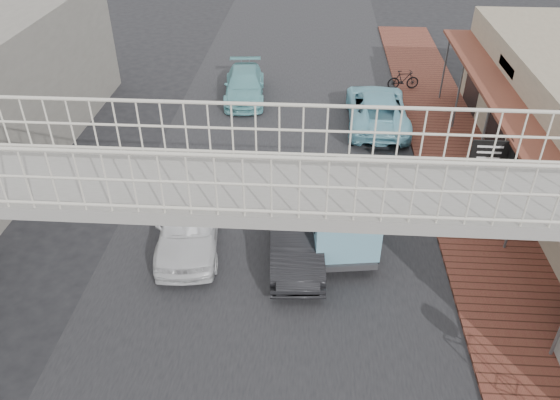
# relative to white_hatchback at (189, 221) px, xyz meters

# --- Properties ---
(ground) EXTENTS (120.00, 120.00, 0.00)m
(ground) POSITION_rel_white_hatchback_xyz_m (2.51, -0.80, -0.76)
(ground) COLOR black
(ground) RESTS_ON ground
(road_strip) EXTENTS (10.00, 60.00, 0.01)m
(road_strip) POSITION_rel_white_hatchback_xyz_m (2.51, -0.80, -0.75)
(road_strip) COLOR black
(road_strip) RESTS_ON ground
(sidewalk) EXTENTS (3.00, 40.00, 0.10)m
(sidewalk) POSITION_rel_white_hatchback_xyz_m (9.01, 2.20, -0.71)
(sidewalk) COLOR brown
(sidewalk) RESTS_ON ground
(footbridge) EXTENTS (16.40, 2.40, 6.34)m
(footbridge) POSITION_rel_white_hatchback_xyz_m (2.51, -4.80, 2.42)
(footbridge) COLOR gray
(footbridge) RESTS_ON ground
(white_hatchback) EXTENTS (2.25, 4.61, 1.51)m
(white_hatchback) POSITION_rel_white_hatchback_xyz_m (0.00, 0.00, 0.00)
(white_hatchback) COLOR silver
(white_hatchback) RESTS_ON ground
(dark_sedan) EXTENTS (1.78, 4.34, 1.40)m
(dark_sedan) POSITION_rel_white_hatchback_xyz_m (3.20, -0.39, -0.06)
(dark_sedan) COLOR black
(dark_sedan) RESTS_ON ground
(angkot_curb) EXTENTS (2.46, 5.27, 1.46)m
(angkot_curb) POSITION_rel_white_hatchback_xyz_m (6.24, 8.45, -0.03)
(angkot_curb) COLOR #79BFD1
(angkot_curb) RESTS_ON ground
(angkot_far) EXTENTS (2.16, 4.52, 1.27)m
(angkot_far) POSITION_rel_white_hatchback_xyz_m (0.36, 10.81, -0.12)
(angkot_far) COLOR #6CB5BB
(angkot_far) RESTS_ON ground
(angkot_van) EXTENTS (2.35, 4.28, 2.00)m
(angkot_van) POSITION_rel_white_hatchback_xyz_m (4.40, 0.53, 0.51)
(angkot_van) COLOR black
(angkot_van) RESTS_ON ground
(motorcycle_near) EXTENTS (1.63, 0.87, 0.81)m
(motorcycle_near) POSITION_rel_white_hatchback_xyz_m (7.81, 2.38, -0.25)
(motorcycle_near) COLOR black
(motorcycle_near) RESTS_ON sidewalk
(motorcycle_far) EXTENTS (1.57, 0.68, 0.92)m
(motorcycle_far) POSITION_rel_white_hatchback_xyz_m (7.81, 12.14, -0.20)
(motorcycle_far) COLOR black
(motorcycle_far) RESTS_ON sidewalk
(arrow_sign) EXTENTS (1.67, 1.06, 2.89)m
(arrow_sign) POSITION_rel_white_hatchback_xyz_m (9.56, 1.63, 1.68)
(arrow_sign) COLOR #59595B
(arrow_sign) RESTS_ON sidewalk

